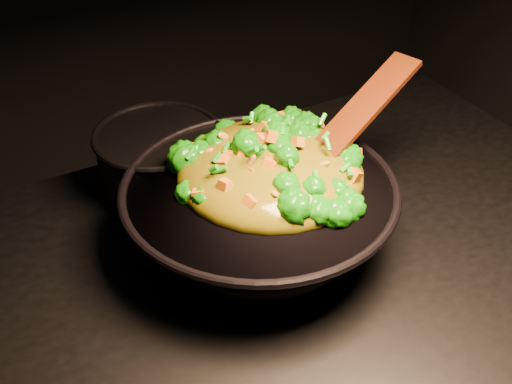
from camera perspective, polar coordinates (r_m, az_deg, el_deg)
wok at (r=0.98m, az=0.28°, el=-2.25°), size 0.49×0.49×0.11m
stir_fry at (r=0.95m, az=1.29°, el=3.93°), size 0.38×0.38×0.10m
spatula at (r=0.99m, az=7.89°, el=5.62°), size 0.32×0.14×0.14m
back_pot at (r=1.11m, az=-8.50°, el=2.72°), size 0.24×0.24×0.12m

